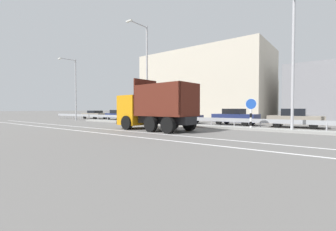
{
  "coord_description": "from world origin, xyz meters",
  "views": [
    {
      "loc": [
        12.24,
        -14.44,
        1.56
      ],
      "look_at": [
        1.0,
        0.17,
        1.01
      ],
      "focal_mm": 24.0,
      "sensor_mm": 36.0,
      "label": 1
    }
  ],
  "objects_px": {
    "street_lamp_1": "(146,70)",
    "parked_car_2": "(149,115)",
    "dump_truck": "(148,112)",
    "parked_car_0": "(95,114)",
    "parked_car_3": "(181,116)",
    "parked_car_4": "(235,117)",
    "church_tower": "(267,92)",
    "street_lamp_2": "(293,58)",
    "median_road_sign": "(251,113)",
    "street_lamp_0": "(74,86)",
    "parked_car_1": "(118,115)",
    "parked_car_5": "(295,118)"
  },
  "relations": [
    {
      "from": "street_lamp_1",
      "to": "parked_car_2",
      "type": "bearing_deg",
      "value": 128.92
    },
    {
      "from": "dump_truck",
      "to": "parked_car_0",
      "type": "relative_size",
      "value": 1.55
    },
    {
      "from": "parked_car_3",
      "to": "parked_car_4",
      "type": "height_order",
      "value": "parked_car_4"
    },
    {
      "from": "street_lamp_1",
      "to": "church_tower",
      "type": "height_order",
      "value": "church_tower"
    },
    {
      "from": "dump_truck",
      "to": "church_tower",
      "type": "xyz_separation_m",
      "value": [
        0.05,
        33.84,
        3.57
      ]
    },
    {
      "from": "street_lamp_1",
      "to": "parked_car_4",
      "type": "bearing_deg",
      "value": 32.63
    },
    {
      "from": "street_lamp_2",
      "to": "parked_car_3",
      "type": "relative_size",
      "value": 1.91
    },
    {
      "from": "street_lamp_1",
      "to": "church_tower",
      "type": "xyz_separation_m",
      "value": [
        4.12,
        29.8,
        -0.56
      ]
    },
    {
      "from": "median_road_sign",
      "to": "street_lamp_0",
      "type": "distance_m",
      "value": 23.64
    },
    {
      "from": "median_road_sign",
      "to": "parked_car_1",
      "type": "distance_m",
      "value": 20.27
    },
    {
      "from": "parked_car_4",
      "to": "parked_car_5",
      "type": "height_order",
      "value": "parked_car_5"
    },
    {
      "from": "street_lamp_0",
      "to": "parked_car_1",
      "type": "xyz_separation_m",
      "value": [
        3.56,
        4.49,
        -3.9
      ]
    },
    {
      "from": "street_lamp_0",
      "to": "parked_car_1",
      "type": "distance_m",
      "value": 6.93
    },
    {
      "from": "dump_truck",
      "to": "parked_car_2",
      "type": "bearing_deg",
      "value": 45.07
    },
    {
      "from": "street_lamp_2",
      "to": "parked_car_1",
      "type": "height_order",
      "value": "street_lamp_2"
    },
    {
      "from": "parked_car_0",
      "to": "dump_truck",
      "type": "bearing_deg",
      "value": -117.19
    },
    {
      "from": "street_lamp_2",
      "to": "church_tower",
      "type": "distance_m",
      "value": 30.99
    },
    {
      "from": "parked_car_1",
      "to": "parked_car_4",
      "type": "bearing_deg",
      "value": 94.74
    },
    {
      "from": "dump_truck",
      "to": "parked_car_1",
      "type": "bearing_deg",
      "value": 61.36
    },
    {
      "from": "church_tower",
      "to": "street_lamp_1",
      "type": "bearing_deg",
      "value": -97.88
    },
    {
      "from": "street_lamp_1",
      "to": "parked_car_5",
      "type": "relative_size",
      "value": 2.33
    },
    {
      "from": "dump_truck",
      "to": "street_lamp_1",
      "type": "height_order",
      "value": "street_lamp_1"
    },
    {
      "from": "street_lamp_0",
      "to": "church_tower",
      "type": "height_order",
      "value": "church_tower"
    },
    {
      "from": "parked_car_0",
      "to": "parked_car_2",
      "type": "height_order",
      "value": "parked_car_2"
    },
    {
      "from": "parked_car_2",
      "to": "parked_car_1",
      "type": "bearing_deg",
      "value": 89.49
    },
    {
      "from": "street_lamp_0",
      "to": "parked_car_5",
      "type": "height_order",
      "value": "street_lamp_0"
    },
    {
      "from": "street_lamp_1",
      "to": "parked_car_0",
      "type": "relative_size",
      "value": 2.38
    },
    {
      "from": "parked_car_1",
      "to": "church_tower",
      "type": "distance_m",
      "value": 29.17
    },
    {
      "from": "parked_car_5",
      "to": "median_road_sign",
      "type": "bearing_deg",
      "value": -30.65
    },
    {
      "from": "parked_car_0",
      "to": "parked_car_3",
      "type": "height_order",
      "value": "parked_car_3"
    },
    {
      "from": "street_lamp_2",
      "to": "parked_car_4",
      "type": "bearing_deg",
      "value": 140.51
    },
    {
      "from": "street_lamp_1",
      "to": "parked_car_3",
      "type": "relative_size",
      "value": 2.12
    },
    {
      "from": "church_tower",
      "to": "parked_car_3",
      "type": "bearing_deg",
      "value": -95.85
    },
    {
      "from": "parked_car_2",
      "to": "church_tower",
      "type": "distance_m",
      "value": 26.64
    },
    {
      "from": "parked_car_5",
      "to": "church_tower",
      "type": "xyz_separation_m",
      "value": [
        -8.45,
        25.15,
        4.13
      ]
    },
    {
      "from": "parked_car_1",
      "to": "parked_car_5",
      "type": "relative_size",
      "value": 0.93
    },
    {
      "from": "parked_car_0",
      "to": "parked_car_5",
      "type": "xyz_separation_m",
      "value": [
        27.5,
        0.41,
        0.1
      ]
    },
    {
      "from": "parked_car_4",
      "to": "median_road_sign",
      "type": "bearing_deg",
      "value": 37.45
    },
    {
      "from": "parked_car_0",
      "to": "parked_car_2",
      "type": "xyz_separation_m",
      "value": [
        11.12,
        0.47,
        0.1
      ]
    },
    {
      "from": "parked_car_0",
      "to": "parked_car_3",
      "type": "xyz_separation_m",
      "value": [
        16.42,
        -0.12,
        0.05
      ]
    },
    {
      "from": "parked_car_1",
      "to": "parked_car_5",
      "type": "distance_m",
      "value": 22.06
    },
    {
      "from": "street_lamp_0",
      "to": "street_lamp_2",
      "type": "distance_m",
      "value": 26.08
    },
    {
      "from": "street_lamp_1",
      "to": "street_lamp_2",
      "type": "distance_m",
      "value": 13.05
    },
    {
      "from": "median_road_sign",
      "to": "church_tower",
      "type": "xyz_separation_m",
      "value": [
        -6.23,
        29.59,
        3.65
      ]
    },
    {
      "from": "parked_car_0",
      "to": "parked_car_2",
      "type": "bearing_deg",
      "value": -91.23
    },
    {
      "from": "dump_truck",
      "to": "parked_car_3",
      "type": "distance_m",
      "value": 8.58
    },
    {
      "from": "parked_car_0",
      "to": "church_tower",
      "type": "relative_size",
      "value": 0.38
    },
    {
      "from": "parked_car_2",
      "to": "parked_car_3",
      "type": "relative_size",
      "value": 0.96
    },
    {
      "from": "dump_truck",
      "to": "parked_car_1",
      "type": "distance_m",
      "value": 15.95
    },
    {
      "from": "street_lamp_0",
      "to": "parked_car_1",
      "type": "bearing_deg",
      "value": 51.58
    }
  ]
}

